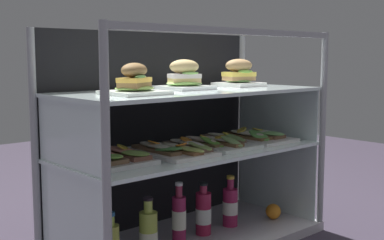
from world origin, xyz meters
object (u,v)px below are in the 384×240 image
plated_roll_sandwich_far_right (135,83)px  open_sandwich_tray_near_right_corner (110,157)px  open_sandwich_tray_far_right (256,136)px  juice_bottle_back_right (230,206)px  plated_roll_sandwich_near_right_corner (239,75)px  juice_bottle_front_right_end (203,213)px  plated_roll_sandwich_center (185,78)px  juice_bottle_near_post (148,233)px  juice_bottle_back_left (179,218)px  open_sandwich_tray_center (217,142)px  open_sandwich_tray_far_left (174,149)px  orange_fruit_beside_bottles (273,211)px

plated_roll_sandwich_far_right → open_sandwich_tray_near_right_corner: size_ratio=0.59×
open_sandwich_tray_far_right → juice_bottle_back_right: (-0.16, 0.00, -0.30)m
plated_roll_sandwich_near_right_corner → juice_bottle_front_right_end: (-0.27, -0.06, -0.57)m
plated_roll_sandwich_center → plated_roll_sandwich_near_right_corner: size_ratio=1.07×
open_sandwich_tray_near_right_corner → open_sandwich_tray_far_right: 0.77m
open_sandwich_tray_far_right → juice_bottle_front_right_end: (-0.32, 0.00, -0.30)m
juice_bottle_near_post → juice_bottle_back_right: juice_bottle_back_right is taller
plated_roll_sandwich_center → plated_roll_sandwich_near_right_corner: plated_roll_sandwich_near_right_corner is taller
open_sandwich_tray_near_right_corner → juice_bottle_back_right: size_ratio=1.49×
juice_bottle_near_post → juice_bottle_back_left: juice_bottle_back_left is taller
juice_bottle_near_post → juice_bottle_front_right_end: juice_bottle_near_post is taller
juice_bottle_back_left → plated_roll_sandwich_far_right: bearing=-171.6°
juice_bottle_front_right_end → open_sandwich_tray_center: bearing=-0.7°
open_sandwich_tray_far_left → orange_fruit_beside_bottles: (0.55, -0.06, -0.35)m
plated_roll_sandwich_near_right_corner → open_sandwich_tray_near_right_corner: size_ratio=0.54×
open_sandwich_tray_near_right_corner → juice_bottle_front_right_end: open_sandwich_tray_near_right_corner is taller
open_sandwich_tray_far_right → juice_bottle_front_right_end: 0.44m
open_sandwich_tray_center → juice_bottle_front_right_end: bearing=179.3°
plated_roll_sandwich_near_right_corner → orange_fruit_beside_bottles: plated_roll_sandwich_near_right_corner is taller
plated_roll_sandwich_far_right → orange_fruit_beside_bottles: plated_roll_sandwich_far_right is taller
plated_roll_sandwich_near_right_corner → orange_fruit_beside_bottles: bearing=-49.3°
open_sandwich_tray_far_right → open_sandwich_tray_center: bearing=179.4°
plated_roll_sandwich_near_right_corner → juice_bottle_near_post: bearing=-171.9°
open_sandwich_tray_far_right → juice_bottle_back_left: 0.55m
plated_roll_sandwich_far_right → plated_roll_sandwich_near_right_corner: size_ratio=1.10×
juice_bottle_back_left → juice_bottle_back_right: juice_bottle_back_left is taller
plated_roll_sandwich_near_right_corner → juice_bottle_back_right: size_ratio=0.80×
open_sandwich_tray_far_left → orange_fruit_beside_bottles: size_ratio=4.82×
open_sandwich_tray_near_right_corner → juice_bottle_back_right: bearing=-2.0°
plated_roll_sandwich_near_right_corner → juice_bottle_front_right_end: bearing=-168.1°
plated_roll_sandwich_far_right → juice_bottle_back_right: plated_roll_sandwich_far_right is taller
open_sandwich_tray_far_left → juice_bottle_back_right: open_sandwich_tray_far_left is taller
plated_roll_sandwich_center → open_sandwich_tray_far_left: 0.31m
juice_bottle_near_post → open_sandwich_tray_far_left: bearing=4.9°
open_sandwich_tray_center → juice_bottle_near_post: 0.49m
plated_roll_sandwich_far_right → juice_bottle_back_right: bearing=4.8°
plated_roll_sandwich_center → juice_bottle_back_right: size_ratio=0.85×
plated_roll_sandwich_far_right → juice_bottle_front_right_end: 0.68m
open_sandwich_tray_center → plated_roll_sandwich_far_right: bearing=-174.4°
open_sandwich_tray_far_left → orange_fruit_beside_bottles: bearing=-5.7°
open_sandwich_tray_near_right_corner → plated_roll_sandwich_far_right: bearing=-46.7°
open_sandwich_tray_near_right_corner → open_sandwich_tray_center: bearing=-2.5°
orange_fruit_beside_bottles → open_sandwich_tray_far_right: bearing=131.6°
open_sandwich_tray_far_left → juice_bottle_back_left: (0.03, 0.00, -0.29)m
juice_bottle_front_right_end → plated_roll_sandwich_far_right: bearing=-173.2°
orange_fruit_beside_bottles → plated_roll_sandwich_far_right: bearing=178.3°
plated_roll_sandwich_near_right_corner → juice_bottle_back_right: plated_roll_sandwich_near_right_corner is taller
juice_bottle_near_post → juice_bottle_back_right: bearing=3.1°
open_sandwich_tray_near_right_corner → juice_bottle_front_right_end: bearing=-2.8°
plated_roll_sandwich_near_right_corner → orange_fruit_beside_bottles: size_ratio=2.55×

